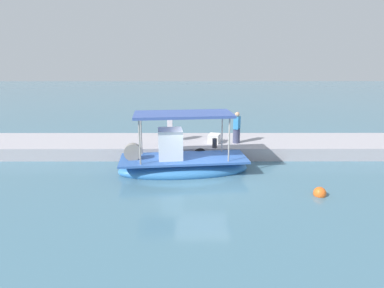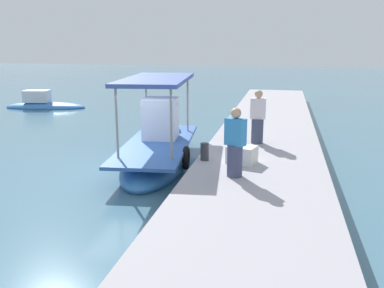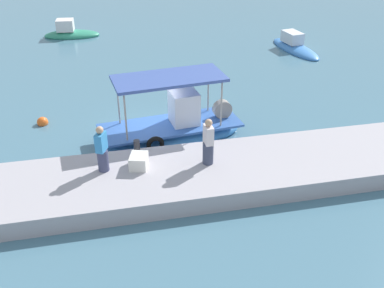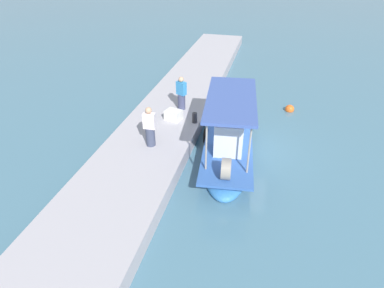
{
  "view_description": "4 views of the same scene",
  "coord_description": "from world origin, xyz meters",
  "px_view_note": "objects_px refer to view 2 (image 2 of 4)",
  "views": [
    {
      "loc": [
        0.49,
        13.61,
        5.3
      ],
      "look_at": [
        0.46,
        -2.81,
        0.8
      ],
      "focal_mm": 29.69,
      "sensor_mm": 36.0,
      "label": 1
    },
    {
      "loc": [
        -12.06,
        -4.62,
        3.96
      ],
      "look_at": [
        0.67,
        -1.83,
        0.79
      ],
      "focal_mm": 39.28,
      "sensor_mm": 36.0,
      "label": 2
    },
    {
      "loc": [
        -1.78,
        -17.24,
        9.39
      ],
      "look_at": [
        1.26,
        -3.12,
        1.13
      ],
      "focal_mm": 42.05,
      "sensor_mm": 36.0,
      "label": 3
    },
    {
      "loc": [
        12.74,
        0.77,
        8.11
      ],
      "look_at": [
        1.24,
        -2.13,
        0.7
      ],
      "focal_mm": 30.56,
      "sensor_mm": 36.0,
      "label": 4
    }
  ],
  "objects_px": {
    "mooring_bollard": "(205,152)",
    "moored_boat_near": "(44,105)",
    "fisherman_by_crate": "(235,146)",
    "cargo_crate": "(242,155)",
    "fisherman_near_bollard": "(258,119)",
    "main_fishing_boat": "(158,149)"
  },
  "relations": [
    {
      "from": "main_fishing_boat",
      "to": "moored_boat_near",
      "type": "relative_size",
      "value": 1.25
    },
    {
      "from": "main_fishing_boat",
      "to": "fisherman_by_crate",
      "type": "distance_m",
      "value": 4.25
    },
    {
      "from": "main_fishing_boat",
      "to": "cargo_crate",
      "type": "distance_m",
      "value": 3.44
    },
    {
      "from": "fisherman_by_crate",
      "to": "moored_boat_near",
      "type": "xyz_separation_m",
      "value": [
        13.04,
        13.26,
        -1.29
      ]
    },
    {
      "from": "cargo_crate",
      "to": "fisherman_near_bollard",
      "type": "bearing_deg",
      "value": -5.86
    },
    {
      "from": "main_fishing_boat",
      "to": "fisherman_by_crate",
      "type": "bearing_deg",
      "value": -135.74
    },
    {
      "from": "moored_boat_near",
      "to": "cargo_crate",
      "type": "bearing_deg",
      "value": -131.55
    },
    {
      "from": "main_fishing_boat",
      "to": "mooring_bollard",
      "type": "distance_m",
      "value": 2.56
    },
    {
      "from": "fisherman_near_bollard",
      "to": "moored_boat_near",
      "type": "xyz_separation_m",
      "value": [
        9.32,
        13.57,
        -1.31
      ]
    },
    {
      "from": "moored_boat_near",
      "to": "fisherman_near_bollard",
      "type": "bearing_deg",
      "value": -124.5
    },
    {
      "from": "mooring_bollard",
      "to": "cargo_crate",
      "type": "bearing_deg",
      "value": -92.63
    },
    {
      "from": "fisherman_near_bollard",
      "to": "fisherman_by_crate",
      "type": "relative_size",
      "value": 1.02
    },
    {
      "from": "fisherman_by_crate",
      "to": "mooring_bollard",
      "type": "bearing_deg",
      "value": 38.04
    },
    {
      "from": "fisherman_near_bollard",
      "to": "mooring_bollard",
      "type": "relative_size",
      "value": 3.59
    },
    {
      "from": "fisherman_by_crate",
      "to": "moored_boat_near",
      "type": "bearing_deg",
      "value": 45.47
    },
    {
      "from": "mooring_bollard",
      "to": "moored_boat_near",
      "type": "height_order",
      "value": "mooring_bollard"
    },
    {
      "from": "fisherman_by_crate",
      "to": "mooring_bollard",
      "type": "height_order",
      "value": "fisherman_by_crate"
    },
    {
      "from": "fisherman_by_crate",
      "to": "cargo_crate",
      "type": "distance_m",
      "value": 1.35
    },
    {
      "from": "fisherman_near_bollard",
      "to": "fisherman_by_crate",
      "type": "xyz_separation_m",
      "value": [
        -3.71,
        0.31,
        -0.02
      ]
    },
    {
      "from": "mooring_bollard",
      "to": "fisherman_by_crate",
      "type": "bearing_deg",
      "value": -141.96
    },
    {
      "from": "fisherman_by_crate",
      "to": "cargo_crate",
      "type": "xyz_separation_m",
      "value": [
        1.24,
        -0.06,
        -0.55
      ]
    },
    {
      "from": "fisherman_by_crate",
      "to": "cargo_crate",
      "type": "relative_size",
      "value": 2.32
    }
  ]
}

